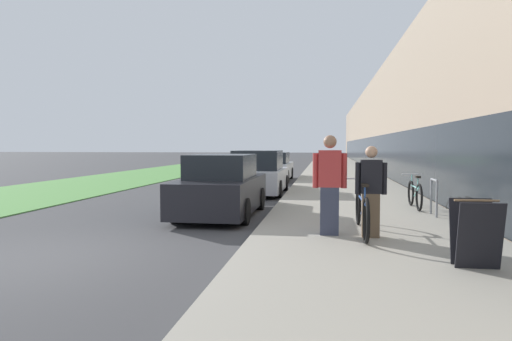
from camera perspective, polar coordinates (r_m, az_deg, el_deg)
The scene contains 13 objects.
ground_plane at distance 7.89m, azimuth -25.46°, elevation -10.06°, with size 220.00×220.00×0.00m, color #3D3D3F.
sidewalk_slab at distance 27.41m, azimuth 10.44°, elevation -0.44°, with size 4.38×70.00×0.15m.
storefront_facade at distance 36.29m, azimuth 21.61°, elevation 5.07°, with size 10.01×70.00×6.27m.
lawn_strip at distance 33.15m, azimuth -10.09°, elevation 0.06°, with size 5.73×70.00×0.03m.
tandem_bicycle at distance 8.57m, azimuth 13.10°, elevation -4.99°, with size 0.52×2.57×0.97m.
person_rider at distance 8.22m, azimuth 14.17°, elevation -2.56°, with size 0.54×0.21×1.60m.
person_bystander at distance 8.29m, azimuth 9.19°, elevation -1.78°, with size 0.61×0.24×1.79m.
bike_rack_hoop at distance 11.21m, azimuth 21.36°, elevation -2.67°, with size 0.05×0.60×0.84m.
cruiser_bike_nearest at distance 12.37m, azimuth 19.25°, elevation -2.80°, with size 0.52×1.76×0.86m.
sandwich_board_sign at distance 6.73m, azimuth 25.77°, elevation -7.06°, with size 0.56×0.56×0.90m.
parked_sedan_curbside at distance 11.46m, azimuth -4.33°, elevation -2.19°, with size 1.79×4.06×1.54m.
vintage_roadster_curbside at distance 16.71m, azimuth 0.26°, elevation -0.48°, with size 1.97×4.28×1.58m.
parked_sedan_far at distance 22.96m, azimuth 2.19°, elevation 0.36°, with size 1.77×4.57×1.42m.
Camera 1 is at (4.34, -6.35, 1.76)m, focal length 32.00 mm.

